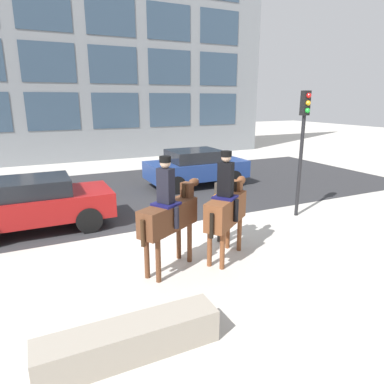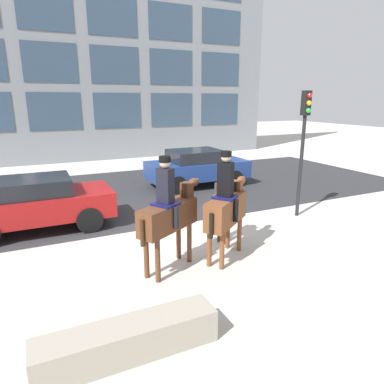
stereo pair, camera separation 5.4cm
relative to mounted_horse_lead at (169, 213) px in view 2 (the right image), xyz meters
The scene contains 9 objects.
ground_plane 2.48m from the mounted_horse_lead, 70.97° to the left, with size 80.00×80.00×0.00m, color beige.
road_surface 6.90m from the mounted_horse_lead, 84.18° to the left, with size 24.30×8.50×0.01m.
mounted_horse_lead is the anchor object (origin of this frame).
mounted_horse_companion 1.40m from the mounted_horse_lead, ahead, with size 1.71×1.40×2.56m.
pedestrian_bystander 1.94m from the mounted_horse_lead, 23.39° to the left, with size 0.77×0.70×1.80m.
street_car_near_lane 4.63m from the mounted_horse_lead, 123.90° to the left, with size 4.14×1.90×1.53m.
street_car_far_lane 7.63m from the mounted_horse_lead, 59.66° to the left, with size 4.26×2.05×1.57m.
traffic_light 5.47m from the mounted_horse_lead, 17.61° to the left, with size 0.24×0.29×3.90m.
planter_ledge 2.91m from the mounted_horse_lead, 124.25° to the right, with size 2.66×0.56×0.52m.
Camera 2 is at (-3.18, -8.47, 3.64)m, focal length 32.00 mm.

